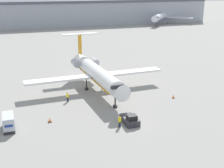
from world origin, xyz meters
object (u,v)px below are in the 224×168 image
(pushback_tug, at_px, (130,120))
(worker_near_tug, at_px, (120,121))
(luggage_cart, at_px, (9,122))
(traffic_cone_left, at_px, (50,120))
(traffic_cone_right, at_px, (173,97))
(worker_by_wing, at_px, (68,97))
(airplane_parked_far_left, at_px, (163,16))
(airplane_main, at_px, (96,73))

(pushback_tug, height_order, worker_near_tug, worker_near_tug)
(luggage_cart, distance_m, traffic_cone_left, 6.12)
(traffic_cone_right, bearing_deg, worker_by_wing, 166.35)
(worker_by_wing, relative_size, airplane_parked_far_left, 0.06)
(traffic_cone_left, bearing_deg, pushback_tug, -21.13)
(luggage_cart, distance_m, worker_near_tug, 16.33)
(traffic_cone_left, xyz_separation_m, airplane_parked_far_left, (76.89, 108.01, 3.71))
(worker_near_tug, bearing_deg, airplane_parked_far_left, 59.29)
(airplane_main, height_order, airplane_parked_far_left, airplane_parked_far_left)
(traffic_cone_left, bearing_deg, luggage_cart, -174.28)
(traffic_cone_right, bearing_deg, airplane_main, 143.01)
(worker_near_tug, distance_m, airplane_parked_far_left, 131.75)
(pushback_tug, bearing_deg, traffic_cone_left, 158.87)
(worker_by_wing, height_order, traffic_cone_left, worker_by_wing)
(worker_by_wing, bearing_deg, airplane_parked_far_left, 54.12)
(luggage_cart, relative_size, traffic_cone_right, 5.77)
(airplane_main, distance_m, pushback_tug, 17.16)
(luggage_cart, relative_size, worker_by_wing, 2.10)
(worker_near_tug, distance_m, worker_by_wing, 14.03)
(pushback_tug, relative_size, traffic_cone_right, 5.85)
(luggage_cart, bearing_deg, worker_by_wing, 38.78)
(worker_by_wing, bearing_deg, luggage_cart, -141.22)
(pushback_tug, bearing_deg, airplane_main, 91.25)
(traffic_cone_left, distance_m, airplane_parked_far_left, 132.63)
(pushback_tug, relative_size, worker_near_tug, 2.05)
(airplane_main, distance_m, worker_near_tug, 17.92)
(pushback_tug, distance_m, luggage_cart, 18.04)
(traffic_cone_left, xyz_separation_m, traffic_cone_right, (23.53, 3.14, -0.02))
(worker_near_tug, relative_size, traffic_cone_right, 2.86)
(airplane_main, xyz_separation_m, traffic_cone_left, (-11.21, -12.41, -3.33))
(luggage_cart, distance_m, traffic_cone_right, 29.81)
(airplane_main, bearing_deg, pushback_tug, -88.75)
(worker_near_tug, distance_m, traffic_cone_left, 10.97)
(worker_near_tug, xyz_separation_m, traffic_cone_right, (13.91, 8.37, -0.67))
(traffic_cone_right, relative_size, airplane_parked_far_left, 0.02)
(pushback_tug, height_order, worker_by_wing, worker_by_wing)
(airplane_main, distance_m, traffic_cone_left, 17.05)
(traffic_cone_left, bearing_deg, airplane_parked_far_left, 54.55)
(traffic_cone_left, bearing_deg, airplane_main, 47.92)
(pushback_tug, xyz_separation_m, traffic_cone_left, (-11.58, 4.47, -0.29))
(worker_by_wing, distance_m, traffic_cone_left, 8.96)
(airplane_main, height_order, worker_by_wing, airplane_main)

